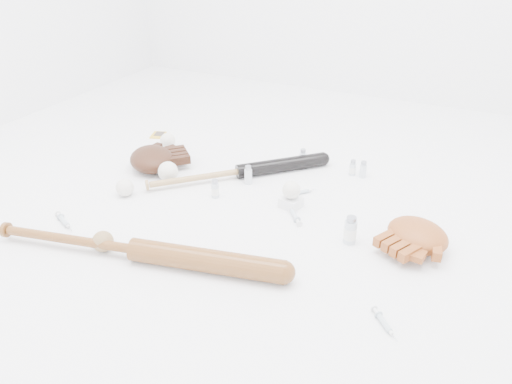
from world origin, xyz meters
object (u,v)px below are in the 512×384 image
at_px(pedestal, 291,202).
at_px(glove_dark, 152,159).
at_px(bat_dark, 239,171).
at_px(bat_wood, 135,250).

bearing_deg(pedestal, glove_dark, 176.60).
height_order(bat_dark, pedestal, bat_dark).
height_order(bat_dark, bat_wood, bat_wood).
xyz_separation_m(bat_dark, bat_wood, (-0.03, -0.63, 0.01)).
relative_size(bat_wood, glove_dark, 3.82).
bearing_deg(pedestal, bat_wood, -121.66).
xyz_separation_m(bat_dark, pedestal, (0.28, -0.12, -0.01)).
bearing_deg(bat_wood, bat_dark, 75.08).
distance_m(bat_dark, glove_dark, 0.38).
height_order(bat_wood, glove_dark, glove_dark).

